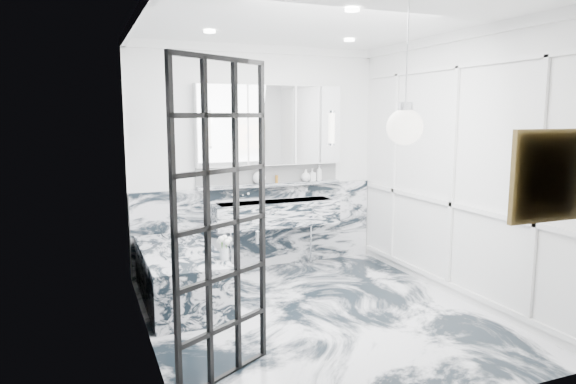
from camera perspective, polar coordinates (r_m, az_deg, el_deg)
name	(u,v)px	position (r m, az deg, el deg)	size (l,w,h in m)	color
floor	(317,314)	(5.21, 3.26, -13.43)	(3.60, 3.60, 0.00)	silver
ceiling	(320,20)	(4.90, 3.55, 18.53)	(3.60, 3.60, 0.00)	white
wall_back	(257,159)	(6.52, -3.43, 3.72)	(3.60, 3.60, 0.00)	white
wall_front	(442,204)	(3.34, 16.78, -1.28)	(3.60, 3.60, 0.00)	white
wall_left	(144,182)	(4.42, -15.68, 1.09)	(3.60, 3.60, 0.00)	white
wall_right	(454,167)	(5.73, 18.01, 2.64)	(3.60, 3.60, 0.00)	white
marble_clad_back	(259,227)	(6.63, -3.29, -3.85)	(3.18, 0.05, 1.05)	silver
marble_clad_left	(146,189)	(4.43, -15.46, 0.33)	(0.02, 3.56, 2.68)	silver
panel_molding	(452,177)	(5.73, 17.81, 1.64)	(0.03, 3.40, 2.30)	white
soap_bottle_a	(319,173)	(6.77, 3.48, 2.14)	(0.08, 0.08, 0.21)	#8C5919
soap_bottle_b	(312,175)	(6.73, 2.71, 1.93)	(0.07, 0.08, 0.17)	#4C4C51
soap_bottle_c	(306,175)	(6.69, 1.98, 1.88)	(0.13, 0.13, 0.16)	silver
face_pot	(259,178)	(6.46, -3.21, 1.58)	(0.16, 0.16, 0.16)	white
amber_bottle	(277,179)	(6.54, -1.27, 1.46)	(0.04, 0.04, 0.10)	#8C5919
flower_vase	(224,254)	(5.06, -7.07, -6.85)	(0.08, 0.08, 0.12)	silver
crittall_door	(222,225)	(3.73, -7.31, -3.61)	(0.88, 0.04, 2.34)	black
artwork	(548,176)	(4.00, 26.89, 1.61)	(0.55, 0.05, 0.55)	orange
pendant_light	(405,127)	(3.65, 12.85, 7.04)	(0.25, 0.25, 0.25)	white
trough_sink	(275,213)	(6.44, -1.41, -2.36)	(1.60, 0.45, 0.30)	silver
ledge	(271,185)	(6.54, -1.93, 0.83)	(1.90, 0.14, 0.04)	silver
subway_tile	(269,174)	(6.58, -2.12, 2.06)	(1.90, 0.03, 0.23)	white
mirror_cabinet	(270,125)	(6.48, -1.98, 7.42)	(1.90, 0.16, 1.00)	white
sconce_left	(208,129)	(6.16, -8.91, 6.88)	(0.07, 0.07, 0.40)	white
sconce_right	(332,128)	(6.72, 4.93, 7.09)	(0.07, 0.07, 0.40)	white
bathtub	(180,275)	(5.59, -11.89, -9.06)	(0.75, 1.65, 0.55)	silver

